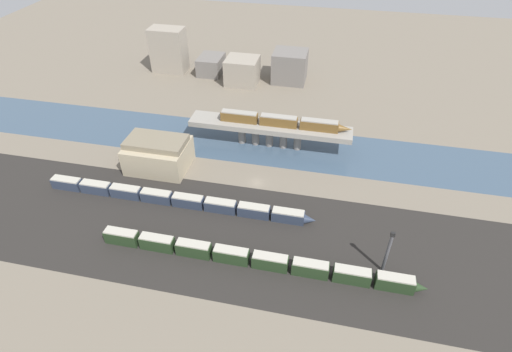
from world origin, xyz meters
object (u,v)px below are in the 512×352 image
object	(u,v)px
train_yard_mid	(176,199)
train_yard_near	(254,259)
train_on_bridge	(283,121)
warehouse_building	(158,154)
signal_tower	(387,252)

from	to	relation	value
train_yard_mid	train_yard_near	bearing A→B (deg)	-32.28
train_on_bridge	train_yard_near	distance (m)	54.93
train_yard_mid	warehouse_building	bearing A→B (deg)	126.22
train_yard_mid	signal_tower	distance (m)	61.02
warehouse_building	signal_tower	distance (m)	77.42
train_yard_near	warehouse_building	distance (m)	52.58
train_on_bridge	train_yard_mid	distance (m)	45.92
train_yard_near	warehouse_building	bearing A→B (deg)	139.44
train_yard_mid	signal_tower	xyz separation A→B (m)	(59.49, -12.60, 5.03)
train_on_bridge	signal_tower	world-z (taller)	signal_tower
warehouse_building	signal_tower	bearing A→B (deg)	-22.19
train_on_bridge	train_yard_mid	world-z (taller)	train_on_bridge
signal_tower	train_yard_near	bearing A→B (deg)	-171.25
warehouse_building	signal_tower	size ratio (longest dim) A/B	1.45
train_on_bridge	train_yard_near	bearing A→B (deg)	-88.32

